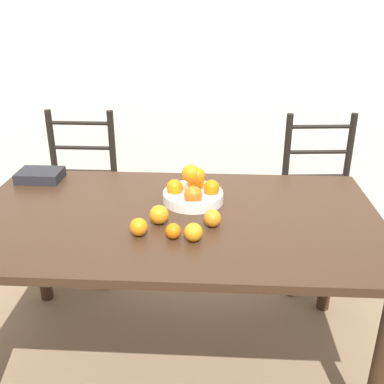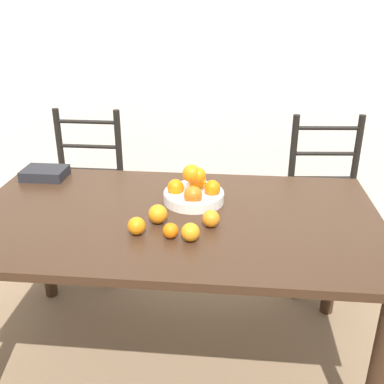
{
  "view_description": "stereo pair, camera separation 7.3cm",
  "coord_description": "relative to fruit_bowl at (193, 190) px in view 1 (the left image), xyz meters",
  "views": [
    {
      "loc": [
        0.17,
        -1.72,
        1.64
      ],
      "look_at": [
        0.07,
        0.06,
        0.86
      ],
      "focal_mm": 42.0,
      "sensor_mm": 36.0,
      "label": 1
    },
    {
      "loc": [
        0.25,
        -1.71,
        1.64
      ],
      "look_at": [
        0.07,
        0.06,
        0.86
      ],
      "focal_mm": 42.0,
      "sensor_mm": 36.0,
      "label": 2
    }
  ],
  "objects": [
    {
      "name": "fruit_bowl",
      "position": [
        0.0,
        0.0,
        0.0
      ],
      "size": [
        0.28,
        0.28,
        0.18
      ],
      "color": "white",
      "rests_on": "dining_table"
    },
    {
      "name": "ground_plane",
      "position": [
        -0.07,
        -0.14,
        -0.83
      ],
      "size": [
        12.0,
        12.0,
        0.0
      ],
      "primitive_type": "plane",
      "color": "#7F664C"
    },
    {
      "name": "chair_left",
      "position": [
        -0.73,
        0.63,
        -0.36
      ],
      "size": [
        0.42,
        0.4,
        1.01
      ],
      "rotation": [
        0.0,
        0.0,
        -0.0
      ],
      "color": "black",
      "rests_on": "ground_plane"
    },
    {
      "name": "orange_loose_2",
      "position": [
        0.02,
        -0.36,
        -0.02
      ],
      "size": [
        0.07,
        0.07,
        0.07
      ],
      "color": "orange",
      "rests_on": "dining_table"
    },
    {
      "name": "book_stack",
      "position": [
        -0.79,
        0.22,
        -0.03
      ],
      "size": [
        0.22,
        0.16,
        0.05
      ],
      "color": "#232328",
      "rests_on": "dining_table"
    },
    {
      "name": "orange_loose_0",
      "position": [
        0.09,
        -0.24,
        -0.02
      ],
      "size": [
        0.07,
        0.07,
        0.07
      ],
      "color": "orange",
      "rests_on": "dining_table"
    },
    {
      "name": "wall_back",
      "position": [
        -0.07,
        1.36,
        0.47
      ],
      "size": [
        8.0,
        0.06,
        2.6
      ],
      "color": "silver",
      "rests_on": "ground_plane"
    },
    {
      "name": "chair_right",
      "position": [
        0.73,
        0.63,
        -0.36
      ],
      "size": [
        0.45,
        0.43,
        1.01
      ],
      "rotation": [
        0.0,
        0.0,
        0.09
      ],
      "color": "black",
      "rests_on": "ground_plane"
    },
    {
      "name": "orange_loose_1",
      "position": [
        -0.13,
        -0.22,
        -0.02
      ],
      "size": [
        0.08,
        0.08,
        0.08
      ],
      "color": "orange",
      "rests_on": "dining_table"
    },
    {
      "name": "orange_loose_4",
      "position": [
        -0.06,
        -0.34,
        -0.02
      ],
      "size": [
        0.06,
        0.06,
        0.06
      ],
      "color": "orange",
      "rests_on": "dining_table"
    },
    {
      "name": "dining_table",
      "position": [
        -0.07,
        -0.14,
        -0.15
      ],
      "size": [
        1.77,
        0.99,
        0.78
      ],
      "color": "#382316",
      "rests_on": "ground_plane"
    },
    {
      "name": "orange_loose_3",
      "position": [
        -0.19,
        -0.33,
        -0.02
      ],
      "size": [
        0.07,
        0.07,
        0.07
      ],
      "color": "orange",
      "rests_on": "dining_table"
    }
  ]
}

